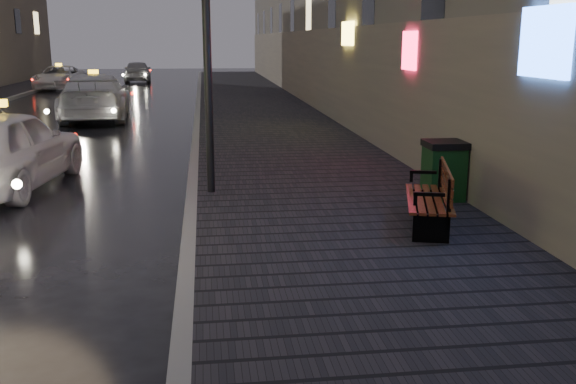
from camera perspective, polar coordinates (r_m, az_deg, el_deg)
name	(u,v)px	position (r m, az deg, el deg)	size (l,w,h in m)	color
ground	(9,371)	(6.33, -23.57, -14.39)	(120.00, 120.00, 0.00)	black
sidewalk	(257,108)	(26.60, -2.81, 7.46)	(4.60, 58.00, 0.15)	black
curb	(198,109)	(26.52, -8.02, 7.33)	(0.20, 58.00, 0.15)	slate
lamp_far	(204,23)	(27.38, -7.49, 14.69)	(0.36, 0.36, 5.28)	black
bench	(434,197)	(9.53, 12.81, -0.44)	(1.07, 1.87, 0.91)	black
trash_bin	(444,170)	(11.28, 13.67, 1.94)	(0.68, 0.68, 1.01)	black
taxi_near	(2,149)	(13.40, -24.09, 3.51)	(1.88, 4.68, 1.59)	white
taxi_mid	(95,97)	(24.26, -16.78, 8.11)	(2.30, 5.65, 1.64)	silver
taxi_far	(60,78)	(39.87, -19.64, 9.56)	(2.23, 4.84, 1.35)	silver
car_far	(138,72)	(44.78, -13.23, 10.38)	(1.71, 4.24, 1.44)	gray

